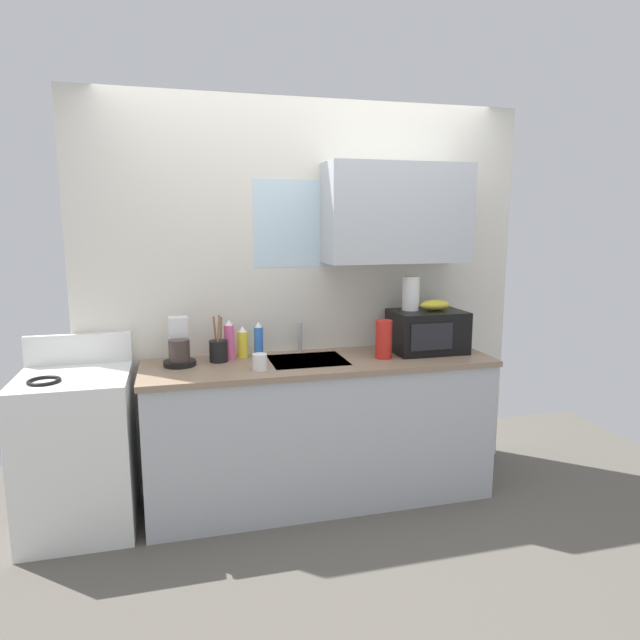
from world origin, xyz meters
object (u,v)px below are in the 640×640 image
microwave (427,331)px  mug_white (260,362)px  coffee_maker (179,347)px  cereal_canister (384,339)px  dish_soap_bottle_pink (229,341)px  stove_range (78,451)px  paper_towel_roll (411,293)px  dish_soap_bottle_blue (259,341)px  utensil_crock (218,350)px  banana_bunch (435,305)px  dish_soap_bottle_yellow (243,343)px

microwave → mug_white: microwave is taller
coffee_maker → cereal_canister: size_ratio=1.17×
coffee_maker → dish_soap_bottle_pink: 0.31m
stove_range → microwave: microwave is taller
paper_towel_roll → cereal_canister: paper_towel_roll is taller
microwave → coffee_maker: bearing=177.8°
paper_towel_roll → dish_soap_bottle_pink: size_ratio=0.88×
stove_range → dish_soap_bottle_blue: size_ratio=4.76×
microwave → utensil_crock: size_ratio=1.59×
coffee_maker → mug_white: (0.44, -0.25, -0.06)m
utensil_crock → banana_bunch: bearing=-2.9°
mug_white → utensil_crock: bearing=129.3°
microwave → banana_bunch: size_ratio=2.30×
microwave → coffee_maker: 1.57m
stove_range → paper_towel_roll: size_ratio=4.91×
stove_range → mug_white: size_ratio=11.37×
coffee_maker → dish_soap_bottle_yellow: 0.39m
coffee_maker → utensil_crock: (0.23, 0.01, -0.03)m
paper_towel_roll → dish_soap_bottle_blue: paper_towel_roll is taller
microwave → paper_towel_roll: 0.27m
banana_bunch → dish_soap_bottle_blue: (-1.14, 0.12, -0.20)m
dish_soap_bottle_blue → mug_white: (-0.04, -0.31, -0.06)m
dish_soap_bottle_yellow → cereal_canister: (0.84, -0.24, 0.03)m
dish_soap_bottle_blue → cereal_canister: 0.78m
banana_bunch → paper_towel_roll: 0.18m
paper_towel_roll → mug_white: size_ratio=2.32×
paper_towel_roll → dish_soap_bottle_pink: 1.20m
banana_bunch → dish_soap_bottle_blue: banana_bunch is taller
coffee_maker → dish_soap_bottle_blue: coffee_maker is taller
dish_soap_bottle_yellow → utensil_crock: size_ratio=0.69×
paper_towel_roll → mug_white: (-1.03, -0.24, -0.33)m
cereal_canister → dish_soap_bottle_pink: bearing=167.3°
banana_bunch → cereal_canister: size_ratio=0.84×
coffee_maker → dish_soap_bottle_pink: size_ratio=1.12×
microwave → stove_range: bearing=-178.8°
banana_bunch → utensil_crock: bearing=177.1°
stove_range → dish_soap_bottle_blue: dish_soap_bottle_blue is taller
cereal_canister → mug_white: (-0.79, -0.09, -0.07)m
stove_range → dish_soap_bottle_yellow: dish_soap_bottle_yellow is taller
paper_towel_roll → dish_soap_bottle_pink: bearing=177.1°
stove_range → cereal_canister: 1.90m
dish_soap_bottle_blue → dish_soap_bottle_yellow: size_ratio=1.14×
paper_towel_roll → utensil_crock: (-1.24, 0.02, -0.31)m
dish_soap_bottle_yellow → utensil_crock: 0.17m
stove_range → paper_towel_roll: paper_towel_roll is taller
dish_soap_bottle_pink → coffee_maker: bearing=-170.2°
paper_towel_roll → dish_soap_bottle_pink: (-1.17, 0.06, -0.26)m
paper_towel_roll → utensil_crock: paper_towel_roll is taller
dish_soap_bottle_blue → mug_white: bearing=-97.4°
dish_soap_bottle_blue → microwave: bearing=-6.2°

